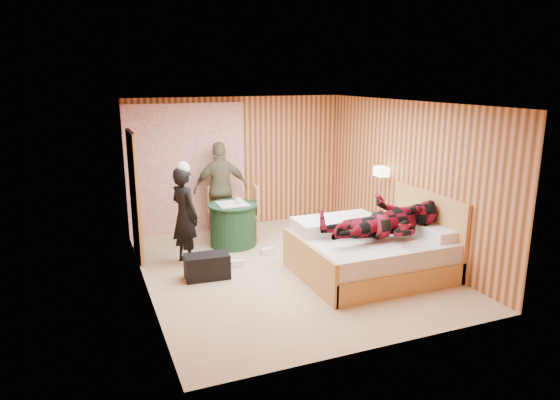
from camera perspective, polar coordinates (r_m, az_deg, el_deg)
name	(u,v)px	position (r m, az deg, el deg)	size (l,w,h in m)	color
floor	(287,268)	(7.74, 0.85, -7.79)	(4.20, 5.00, 0.01)	tan
ceiling	(288,103)	(7.20, 0.92, 11.02)	(4.20, 5.00, 0.01)	white
wall_back	(237,163)	(9.68, -4.89, 4.29)	(4.20, 0.02, 2.50)	#E28B57
wall_left	(142,202)	(6.85, -15.52, -0.23)	(0.02, 5.00, 2.50)	#E28B57
wall_right	(406,178)	(8.40, 14.22, 2.41)	(0.02, 5.00, 2.50)	#E28B57
curtain	(187,169)	(9.38, -10.61, 3.48)	(2.20, 0.08, 2.40)	white
doorway	(134,195)	(8.27, -16.31, 0.50)	(0.06, 0.90, 2.05)	black
wall_lamp	(382,171)	(8.65, 11.54, 3.23)	(0.26, 0.24, 0.16)	gold
bed	(373,251)	(7.59, 10.60, -5.77)	(2.16, 1.71, 1.17)	tan
nightstand	(386,234)	(8.65, 11.98, -3.82)	(0.40, 0.54, 0.53)	tan
round_table	(233,224)	(8.68, -5.40, -2.78)	(0.85, 0.85, 0.75)	#1F4324
chair_far	(221,206)	(9.25, -6.77, -0.73)	(0.53, 0.53, 0.93)	tan
chair_near	(250,209)	(8.87, -3.48, -1.06)	(0.52, 0.52, 0.99)	tan
duffel_bag	(207,266)	(7.39, -8.34, -7.52)	(0.64, 0.34, 0.36)	black
sneaker_left	(268,251)	(8.29, -1.42, -5.88)	(0.25, 0.10, 0.11)	white
sneaker_right	(236,264)	(7.79, -5.02, -7.26)	(0.25, 0.10, 0.11)	white
woman_standing	(185,216)	(7.86, -10.83, -1.78)	(0.56, 0.37, 1.54)	black
man_at_table	(221,189)	(9.21, -6.74, 1.29)	(1.01, 0.42, 1.72)	brown
man_on_bed	(386,211)	(7.22, 12.03, -1.22)	(1.77, 0.67, 0.86)	maroon
book_lower	(388,220)	(8.54, 12.25, -2.23)	(0.17, 0.22, 0.02)	white
book_upper	(388,219)	(8.53, 12.26, -2.10)	(0.16, 0.22, 0.02)	white
cup_nightstand	(382,215)	(8.67, 11.60, -1.70)	(0.10, 0.10, 0.09)	white
cup_table	(239,201)	(8.55, -4.73, -0.10)	(0.12, 0.12, 0.10)	white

